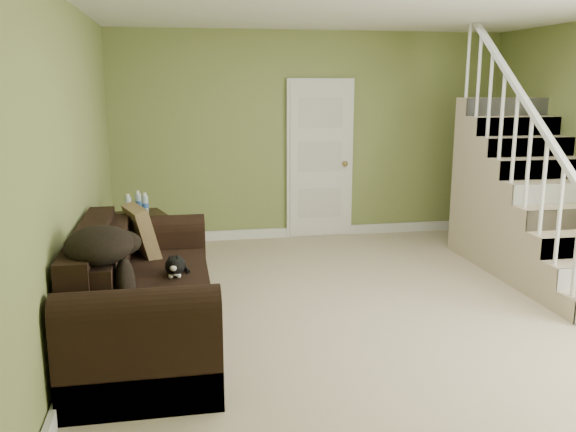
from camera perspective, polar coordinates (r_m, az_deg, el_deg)
name	(u,v)px	position (r m, az deg, el deg)	size (l,w,h in m)	color
floor	(378,311)	(5.50, 8.46, -8.76)	(5.00, 5.50, 0.01)	#C6B38F
ceiling	(389,1)	(5.17, 9.43, 19.19)	(5.00, 5.50, 0.01)	white
wall_back	(312,136)	(7.81, 2.23, 7.47)	(5.00, 0.04, 2.60)	olive
wall_left	(71,172)	(4.95, -19.61, 3.86)	(0.04, 5.50, 2.60)	olive
baseboard_back	(311,231)	(7.99, 2.20, -1.45)	(5.00, 0.04, 0.12)	white
baseboard_left	(87,324)	(5.27, -18.29, -9.58)	(0.04, 5.50, 0.12)	white
door	(320,160)	(7.82, 3.00, 5.30)	(0.86, 0.12, 2.02)	white
staircase	(529,209)	(7.02, 21.63, 0.58)	(1.00, 2.51, 2.82)	#C6B38F
sofa	(140,300)	(4.84, -13.66, -7.62)	(0.99, 2.30, 0.91)	black
side_table	(140,245)	(6.46, -13.71, -2.66)	(0.68, 0.68, 0.88)	black
cat	(175,266)	(4.86, -10.50, -4.59)	(0.20, 0.42, 0.20)	black
banana	(173,296)	(4.36, -10.71, -7.33)	(0.06, 0.20, 0.06)	yellow
throw_pillow	(142,232)	(5.48, -13.54, -1.49)	(0.12, 0.47, 0.47)	#4D341F
throw_blanket	(99,245)	(4.15, -17.26, -2.63)	(0.43, 0.57, 0.24)	black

